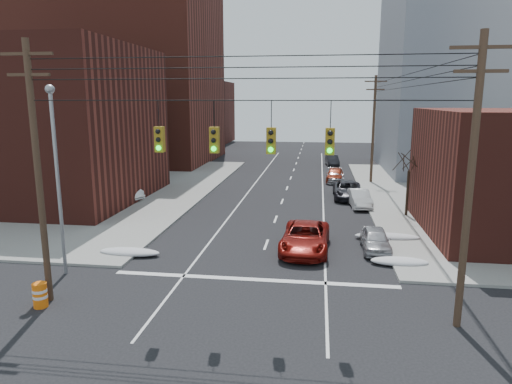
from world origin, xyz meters
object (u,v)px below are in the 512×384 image
(lot_car_b, at_px, (117,187))
(lot_car_a, at_px, (120,191))
(parked_car_e, at_px, (335,175))
(construction_barrel, at_px, (40,295))
(parked_car_b, at_px, (359,198))
(parked_car_d, at_px, (335,176))
(red_pickup, at_px, (305,238))
(parked_car_c, at_px, (348,190))
(parked_car_f, at_px, (332,160))
(lot_car_d, at_px, (100,180))
(lot_car_c, at_px, (65,186))
(parked_car_a, at_px, (375,240))

(lot_car_b, bearing_deg, lot_car_a, -159.68)
(parked_car_e, xyz_separation_m, construction_barrel, (-13.30, -32.02, -0.21))
(parked_car_b, bearing_deg, parked_car_d, 92.38)
(red_pickup, relative_size, lot_car_b, 1.05)
(parked_car_c, bearing_deg, parked_car_f, 92.03)
(lot_car_d, xyz_separation_m, construction_barrel, (9.83, -25.30, -0.29))
(lot_car_b, bearing_deg, parked_car_c, -94.37)
(parked_car_f, xyz_separation_m, construction_barrel, (-13.30, -44.09, -0.15))
(parked_car_e, height_order, lot_car_a, lot_car_a)
(parked_car_e, distance_m, lot_car_c, 26.79)
(parked_car_f, height_order, lot_car_b, lot_car_b)
(parked_car_a, distance_m, parked_car_b, 11.13)
(construction_barrel, bearing_deg, lot_car_d, 111.23)
(parked_car_b, bearing_deg, parked_car_e, 92.25)
(parked_car_a, relative_size, parked_car_f, 0.92)
(parked_car_c, distance_m, lot_car_b, 20.67)
(parked_car_f, relative_size, construction_barrel, 4.00)
(construction_barrel, bearing_deg, parked_car_b, 54.08)
(lot_car_a, bearing_deg, lot_car_c, 99.77)
(red_pickup, distance_m, lot_car_a, 19.65)
(parked_car_a, bearing_deg, parked_car_c, 92.90)
(parked_car_f, height_order, lot_car_d, lot_car_d)
(parked_car_c, distance_m, lot_car_a, 19.92)
(lot_car_a, bearing_deg, parked_car_a, -93.77)
(lot_car_c, bearing_deg, parked_car_d, -49.86)
(parked_car_e, bearing_deg, construction_barrel, -108.61)
(lot_car_b, relative_size, lot_car_c, 1.11)
(lot_car_a, xyz_separation_m, lot_car_d, (-4.44, 5.39, -0.05))
(lot_car_a, bearing_deg, parked_car_c, -55.51)
(parked_car_c, height_order, construction_barrel, parked_car_c)
(construction_barrel, bearing_deg, lot_car_b, 106.49)
(parked_car_e, bearing_deg, lot_car_b, -148.24)
(parked_car_a, height_order, parked_car_d, parked_car_a)
(parked_car_a, height_order, construction_barrel, parked_car_a)
(parked_car_a, relative_size, parked_car_c, 0.73)
(parked_car_c, relative_size, lot_car_d, 1.33)
(lot_car_c, height_order, lot_car_d, lot_car_c)
(construction_barrel, bearing_deg, parked_car_c, 59.14)
(parked_car_e, bearing_deg, lot_car_c, -152.57)
(lot_car_b, distance_m, lot_car_d, 5.02)
(parked_car_b, relative_size, parked_car_f, 1.00)
(red_pickup, xyz_separation_m, parked_car_c, (3.30, 14.83, -0.05))
(parked_car_f, height_order, lot_car_c, lot_car_c)
(lot_car_c, bearing_deg, red_pickup, -102.40)
(parked_car_b, bearing_deg, parked_car_a, -95.70)
(parked_car_c, distance_m, parked_car_d, 8.19)
(lot_car_c, distance_m, lot_car_d, 4.21)
(lot_car_b, bearing_deg, parked_car_f, -51.38)
(parked_car_d, height_order, lot_car_a, lot_car_a)
(parked_car_f, bearing_deg, lot_car_a, -133.47)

